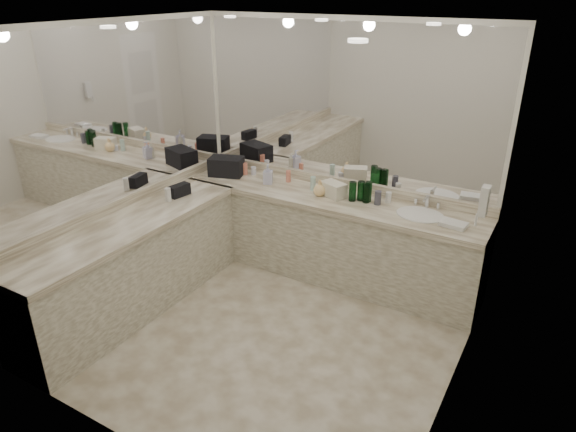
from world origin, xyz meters
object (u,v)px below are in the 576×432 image
Objects in this scene: hand_towel at (454,224)px; soap_bottle_a at (267,174)px; wall_phone at (484,201)px; soap_bottle_c at (320,188)px; soap_bottle_b at (268,174)px; sink at (420,216)px; cream_cosmetic_case at (334,190)px; black_toiletry_bag at (226,166)px.

soap_bottle_a is (-2.03, 0.11, 0.07)m from hand_towel.
wall_phone is at bearing -56.15° from hand_towel.
hand_towel is (-0.28, 0.41, -0.43)m from wall_phone.
soap_bottle_a is 0.67m from soap_bottle_c.
soap_bottle_b is at bearing -45.19° from soap_bottle_a.
hand_towel is at bearing -14.88° from sink.
soap_bottle_a reaches higher than sink.
cream_cosmetic_case is at bearing 21.49° from soap_bottle_c.
sink is at bearing 2.15° from soap_bottle_c.
soap_bottle_c is at bearing -177.85° from sink.
soap_bottle_a is 1.07× the size of soap_bottle_c.
soap_bottle_c is at bearing 164.23° from wall_phone.
hand_towel is 1.07× the size of soap_bottle_b.
cream_cosmetic_case is (-0.90, 0.01, 0.08)m from sink.
soap_bottle_c reaches higher than sink.
hand_towel is at bearing -2.17° from soap_bottle_b.
soap_bottle_c is at bearing -2.44° from soap_bottle_b.
cream_cosmetic_case is 0.14m from soap_bottle_c.
hand_towel is 2.00m from soap_bottle_b.
black_toiletry_bag reaches higher than soap_bottle_c.
black_toiletry_bag is 2.20× the size of soap_bottle_c.
sink is 0.90m from cream_cosmetic_case.
cream_cosmetic_case is at bearing 179.19° from sink.
soap_bottle_a reaches higher than soap_bottle_c.
cream_cosmetic_case is at bearing 1.27° from black_toiletry_bag.
sink is 1.20× the size of black_toiletry_bag.
black_toiletry_bag is 0.51m from soap_bottle_a.
soap_bottle_c is at bearing 177.95° from hand_towel.
hand_towel is at bearing -1.60° from black_toiletry_bag.
soap_bottle_c reaches higher than cream_cosmetic_case.
soap_bottle_a is at bearing 4.43° from black_toiletry_bag.
sink is 0.34m from hand_towel.
black_toiletry_bag reaches higher than sink.
hand_towel is 2.03m from soap_bottle_a.
sink is 1.77× the size of cream_cosmetic_case.
soap_bottle_b reaches higher than sink.
sink is at bearing 0.40° from soap_bottle_b.
wall_phone is 0.66m from hand_towel.
cream_cosmetic_case is 1.49× the size of soap_bottle_c.
black_toiletry_bag is at bearing 178.92° from soap_bottle_c.
soap_bottle_c is (-0.13, -0.05, 0.01)m from cream_cosmetic_case.
soap_bottle_b reaches higher than hand_towel.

